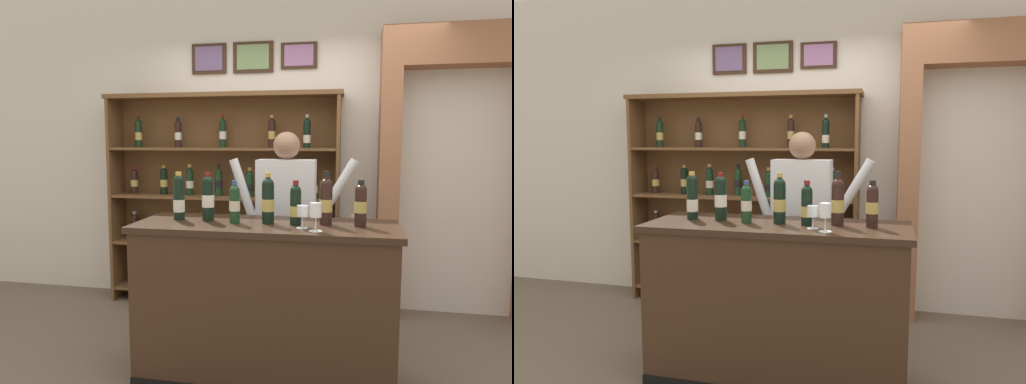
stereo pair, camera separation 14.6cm
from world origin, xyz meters
TOP-DOWN VIEW (x-y plane):
  - ground_plane at (0.00, 0.00)m, footprint 14.00×14.00m
  - back_wall at (-0.00, 1.59)m, footprint 12.00×0.19m
  - wine_shelf at (-0.68, 1.37)m, footprint 2.22×0.34m
  - archway_doorway at (1.42, 1.46)m, footprint 1.35×0.45m
  - tasting_counter at (-0.01, -0.00)m, footprint 1.66×0.62m
  - shopkeeper at (0.03, 0.64)m, footprint 1.01×0.22m
  - tasting_bottle_chianti at (-0.61, 0.03)m, footprint 0.08×0.08m
  - tasting_bottle_riserva at (-0.40, 0.03)m, footprint 0.08×0.08m
  - tasting_bottle_bianco at (-0.21, -0.02)m, footprint 0.07×0.07m
  - tasting_bottle_vin_santo at (-0.00, 0.01)m, footprint 0.08×0.08m
  - tasting_bottle_super_tuscan at (0.18, -0.01)m, footprint 0.07×0.07m
  - tasting_bottle_prosecco at (0.36, 0.04)m, footprint 0.08×0.08m
  - tasting_bottle_grappa at (0.57, 0.01)m, footprint 0.07×0.07m
  - wine_glass_left at (0.32, -0.20)m, footprint 0.08×0.08m
  - wine_glass_center at (0.23, -0.12)m, footprint 0.07×0.07m

SIDE VIEW (x-z plane):
  - ground_plane at x=0.00m, z-range -0.02..0.00m
  - tasting_counter at x=-0.01m, z-range 0.00..1.04m
  - shopkeeper at x=0.03m, z-range 0.19..1.82m
  - wine_shelf at x=-0.68m, z-range 0.04..2.03m
  - wine_glass_center at x=0.23m, z-range 1.06..1.20m
  - wine_glass_left at x=0.32m, z-range 1.07..1.24m
  - tasting_bottle_super_tuscan at x=0.18m, z-range 1.03..1.31m
  - tasting_bottle_bianco at x=-0.21m, z-range 1.03..1.30m
  - tasting_bottle_grappa at x=0.57m, z-range 1.04..1.32m
  - tasting_bottle_chianti at x=-0.61m, z-range 1.03..1.35m
  - tasting_bottle_vin_santo at x=0.00m, z-range 1.03..1.35m
  - tasting_bottle_prosecco at x=0.36m, z-range 1.02..1.36m
  - tasting_bottle_riserva at x=-0.40m, z-range 1.03..1.35m
  - archway_doorway at x=1.42m, z-range 0.17..2.68m
  - back_wall at x=0.00m, z-range 0.00..3.04m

